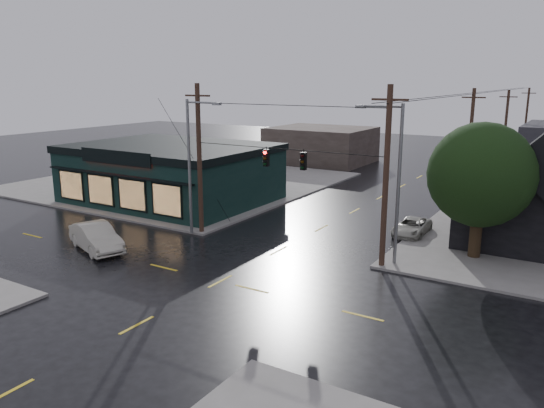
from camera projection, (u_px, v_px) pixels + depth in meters
The scene contains 15 objects.
ground_plane at pixel (220, 281), 27.95m from camera, with size 160.00×160.00×0.00m, color black.
sidewalk_nw at pixel (182, 182), 54.70m from camera, with size 28.00×28.00×0.15m, color slate.
pizza_shop at pixel (171, 172), 45.73m from camera, with size 16.30×12.34×4.90m.
corner_tree at pixel (481, 175), 30.32m from camera, with size 6.05×6.05×7.94m.
utility_pole_nw at pixel (202, 233), 36.65m from camera, with size 2.00×0.32×10.15m, color black, non-canonical shape.
utility_pole_ne at pixel (381, 267), 30.02m from camera, with size 2.00×0.32×10.15m, color black, non-canonical shape.
utility_pole_far_a at pixel (465, 197), 47.85m from camera, with size 2.00×0.32×9.65m, color black, non-canonical shape.
utility_pole_far_b at pixel (501, 167), 64.43m from camera, with size 2.00×0.32×9.15m, color black, non-canonical shape.
utility_pole_far_c at pixel (523, 149), 81.01m from camera, with size 2.00×0.32×9.15m, color black, non-canonical shape.
span_signal_assembly at pixel (284, 159), 31.97m from camera, with size 13.00×0.48×1.23m.
streetlight_nw at pixel (192, 235), 36.22m from camera, with size 5.40×0.30×9.15m, color slate, non-canonical shape.
streetlight_ne at pixel (394, 265), 30.35m from camera, with size 5.40×0.30×9.15m, color slate, non-canonical shape.
bg_building_west at pixel (321, 145), 67.74m from camera, with size 12.00×10.00×4.40m, color #342B26.
sedan_cream at pixel (96, 237), 32.83m from camera, with size 1.78×5.11×1.68m, color #B8B4A1.
suv_silver at pixel (412, 227), 36.09m from camera, with size 1.93×4.18×1.16m, color #AEADA1.
Camera 1 is at (16.08, -20.94, 10.41)m, focal length 35.00 mm.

